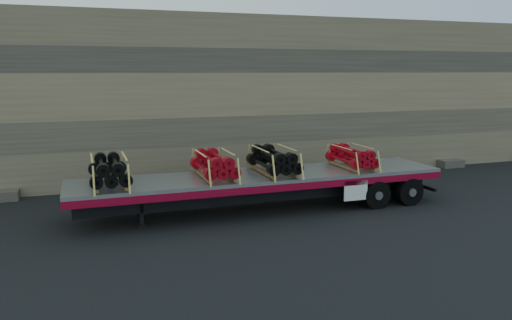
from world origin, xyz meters
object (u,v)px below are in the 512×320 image
Objects in this scene: bundle_rear at (352,157)px; trailer at (262,192)px; bundle_midrear at (273,161)px; bundle_midfront at (214,165)px; bundle_front at (109,172)px.

trailer is at bearing -180.00° from bundle_rear.
bundle_midfront is at bearing 180.00° from bundle_midrear.
bundle_rear reaches higher than trailer.
bundle_midrear is (5.35, 0.05, 0.00)m from bundle_front.
bundle_midfront is at bearing 0.00° from bundle_front.
bundle_midfront reaches higher than bundle_rear.
bundle_front reaches higher than bundle_rear.
bundle_front is 8.36m from bundle_rear.
bundle_front is at bearing -180.00° from bundle_rear.
bundle_front is at bearing -180.00° from bundle_midfront.
bundle_midrear is at bearing -0.00° from trailer.
bundle_rear is (5.07, 0.04, -0.03)m from bundle_midfront.
bundle_midfront is 1.09× the size of bundle_rear.
bundle_rear is (3.41, 0.03, 1.00)m from trailer.
bundle_midfront is 5.07m from bundle_rear.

